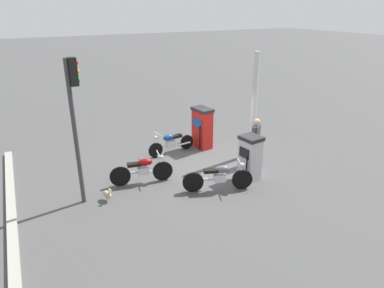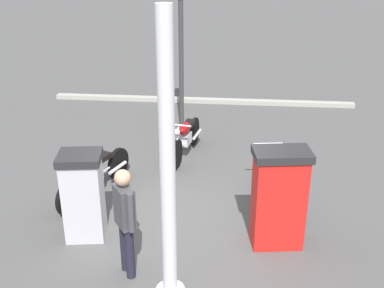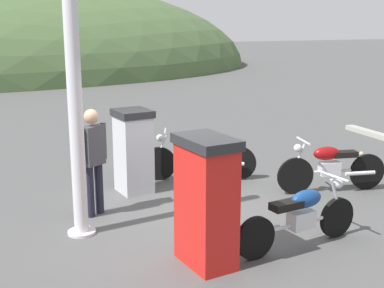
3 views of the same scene
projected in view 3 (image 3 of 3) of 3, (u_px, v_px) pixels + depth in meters
The scene contains 9 objects.
ground_plane at pixel (199, 215), 8.11m from camera, with size 120.00×120.00×0.00m, color #4C4C4C.
fuel_pump_near at pixel (206, 201), 6.33m from camera, with size 0.63×0.91×1.63m.
fuel_pump_far at pixel (134, 151), 9.09m from camera, with size 0.65×0.72×1.47m.
motorcycle_near_pump at pixel (300, 216), 6.89m from camera, with size 1.98×0.56×0.92m.
motorcycle_far_pump at pixel (198, 157), 9.83m from camera, with size 2.04×0.96×0.96m.
motorcycle_extra at pixel (331, 166), 9.13m from camera, with size 1.98×0.71×0.96m.
attendant_person at pixel (93, 155), 7.92m from camera, with size 0.53×0.38×1.68m.
wandering_duck at pixel (367, 165), 10.18m from camera, with size 0.27×0.44×0.45m.
canopy_support_pole at pixel (75, 105), 7.00m from camera, with size 0.40×0.40×3.86m.
Camera 3 is at (-3.08, -6.98, 2.97)m, focal length 48.62 mm.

